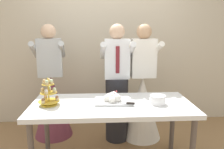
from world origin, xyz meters
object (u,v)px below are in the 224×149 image
(person_groom, at_px, (117,90))
(person_guest, at_px, (52,98))
(plate_stack, at_px, (158,100))
(cupcake_stand, at_px, (49,94))
(main_cake_tray, at_px, (113,99))
(person_bride, at_px, (142,99))
(dessert_table, at_px, (112,110))

(person_groom, bearing_deg, person_guest, 169.19)
(plate_stack, distance_m, person_groom, 0.80)
(cupcake_stand, xyz_separation_m, main_cake_tray, (0.71, 0.05, -0.08))
(person_bride, bearing_deg, dessert_table, -124.92)
(dessert_table, distance_m, person_bride, 0.85)
(person_bride, bearing_deg, plate_stack, -88.06)
(cupcake_stand, relative_size, person_bride, 0.18)
(person_groom, relative_size, person_bride, 1.00)
(dessert_table, xyz_separation_m, person_guest, (-0.84, 0.82, -0.12))
(person_groom, bearing_deg, cupcake_stand, -140.61)
(dessert_table, height_order, person_groom, person_groom)
(dessert_table, bearing_deg, plate_stack, -5.50)
(person_bride, relative_size, person_guest, 1.00)
(person_groom, distance_m, person_guest, 0.98)
(cupcake_stand, height_order, person_bride, person_bride)
(dessert_table, height_order, cupcake_stand, cupcake_stand)
(cupcake_stand, distance_m, main_cake_tray, 0.71)
(cupcake_stand, distance_m, plate_stack, 1.20)
(dessert_table, bearing_deg, main_cake_tray, 66.69)
(person_bride, bearing_deg, person_guest, 174.19)
(main_cake_tray, distance_m, person_groom, 0.61)
(main_cake_tray, relative_size, plate_stack, 2.42)
(dessert_table, distance_m, cupcake_stand, 0.72)
(plate_stack, relative_size, person_guest, 0.11)
(main_cake_tray, distance_m, person_guest, 1.19)
(dessert_table, height_order, person_bride, person_bride)
(main_cake_tray, bearing_deg, person_groom, 81.52)
(cupcake_stand, xyz_separation_m, person_guest, (-0.15, 0.84, -0.32))
(main_cake_tray, relative_size, person_guest, 0.26)
(dessert_table, relative_size, main_cake_tray, 4.15)
(person_guest, bearing_deg, main_cake_tray, -42.43)
(person_groom, distance_m, person_bride, 0.41)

